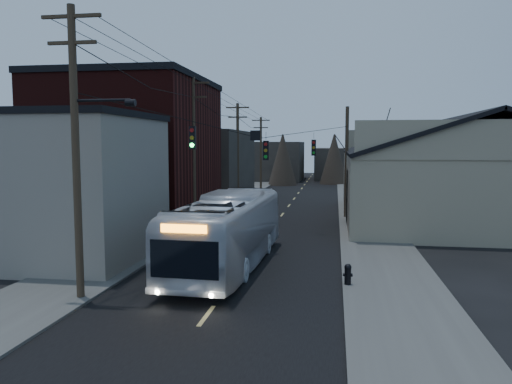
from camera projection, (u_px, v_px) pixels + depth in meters
ground at (189, 339)px, 14.53m from camera, size 160.00×160.00×0.00m
road_surface at (287, 208)px, 44.03m from camera, size 9.00×110.00×0.02m
sidewalk_left at (215, 206)px, 45.03m from camera, size 4.00×110.00×0.12m
sidewalk_right at (362, 209)px, 43.01m from camera, size 4.00×110.00×0.12m
building_clapboard at (64, 189)px, 24.44m from camera, size 8.00×8.00×7.00m
building_brick at (133, 154)px, 35.27m from camera, size 10.00×12.00×10.00m
building_left_far at (200, 165)px, 51.07m from camera, size 9.00×14.00×7.00m
warehouse at (456, 184)px, 36.83m from camera, size 16.16×20.60×7.73m
building_far_left at (270, 161)px, 79.08m from camera, size 10.00×12.00×6.00m
building_far_right at (352, 163)px, 82.03m from camera, size 12.00×14.00×5.00m
bare_tree at (371, 176)px, 32.84m from camera, size 0.40×0.40×7.20m
utility_lines at (240, 153)px, 38.28m from camera, size 11.24×45.28×10.50m
bus at (228, 231)px, 22.88m from camera, size 3.33×12.21×3.37m
parked_car at (261, 196)px, 49.06m from camera, size 1.71×3.89×1.24m
fire_hydrant at (348, 273)px, 19.79m from camera, size 0.39×0.28×0.83m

